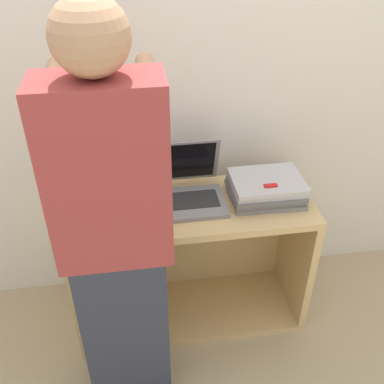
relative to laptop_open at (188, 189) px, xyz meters
The scene contains 8 objects.
ground_plane 0.83m from the laptop_open, 90.00° to the right, with size 12.00×12.00×0.00m, color tan.
wall_back 0.51m from the laptop_open, 90.00° to the left, with size 8.00×0.05×2.40m.
cart 0.42m from the laptop_open, 90.00° to the left, with size 1.15×0.46×0.72m.
laptop_open is the anchor object (origin of this frame).
laptop_stack_left 0.36m from the laptop_open, behind, with size 0.34×0.26×0.07m.
laptop_stack_right 0.36m from the laptop_open, ahead, with size 0.34×0.27×0.11m.
person 0.57m from the laptop_open, 126.07° to the right, with size 0.40×0.53×1.73m.
inventory_tag 0.38m from the laptop_open, 18.14° to the right, with size 0.06×0.02×0.01m.
Camera 1 is at (-0.24, -1.43, 1.95)m, focal length 42.00 mm.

